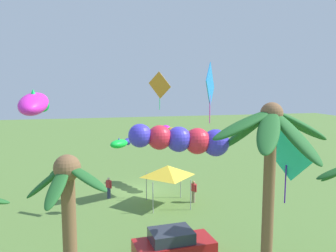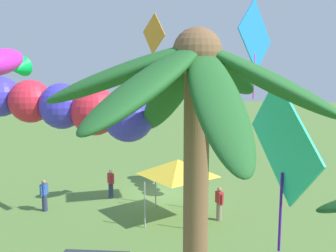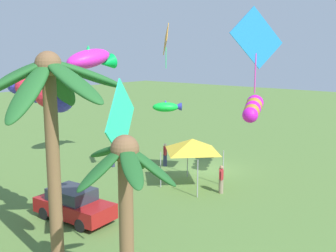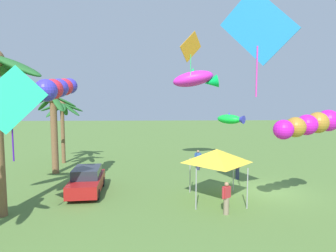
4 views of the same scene
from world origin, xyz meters
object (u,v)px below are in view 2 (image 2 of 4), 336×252
object	(u,v)px
kite_diamond_0	(255,37)
kite_fish_6	(0,63)
spectator_0	(44,195)
spectator_1	(111,184)
kite_tube_2	(216,117)
palm_tree_1	(194,121)
festival_tent	(178,168)
kite_fish_5	(120,123)
spectator_2	(219,203)
kite_diamond_3	(283,145)
kite_diamond_1	(154,34)
kite_tube_4	(70,107)

from	to	relation	value
kite_diamond_0	kite_fish_6	size ratio (longest dim) A/B	1.10
spectator_0	spectator_1	world-z (taller)	same
spectator_1	kite_tube_2	distance (m)	6.83
spectator_1	palm_tree_1	bearing A→B (deg)	113.47
kite_diamond_0	kite_fish_6	world-z (taller)	kite_diamond_0
kite_diamond_0	festival_tent	bearing A→B (deg)	14.39
kite_tube_2	kite_diamond_0	bearing A→B (deg)	118.11
kite_fish_5	kite_fish_6	bearing A→B (deg)	16.36
kite_tube_2	kite_fish_6	bearing A→B (deg)	22.53
spectator_1	kite_fish_5	bearing A→B (deg)	136.80
kite_tube_2	kite_fish_5	size ratio (longest dim) A/B	2.08
spectator_2	kite_diamond_3	size ratio (longest dim) A/B	0.41
spectator_2	festival_tent	world-z (taller)	festival_tent
spectator_2	kite_diamond_1	xyz separation A→B (m)	(2.78, 1.44, 7.59)
kite_diamond_1	kite_fish_5	bearing A→B (deg)	-51.76
kite_tube_2	festival_tent	bearing A→B (deg)	69.10
spectator_1	kite_diamond_3	xyz separation A→B (m)	(-7.44, 11.38, 4.64)
spectator_2	kite_diamond_3	distance (m)	10.35
kite_diamond_1	kite_diamond_3	distance (m)	9.29
spectator_0	kite_tube_4	distance (m)	11.63
kite_tube_4	kite_fish_6	xyz separation A→B (m)	(7.16, -8.90, 1.10)
spectator_1	kite_diamond_0	distance (m)	10.66
kite_diamond_0	kite_fish_6	bearing A→B (deg)	4.29
spectator_0	kite_diamond_1	world-z (taller)	kite_diamond_1
kite_diamond_3	kite_fish_6	xyz separation A→B (m)	(12.02, -9.02, 1.82)
festival_tent	kite_tube_2	size ratio (longest dim) A/B	0.75
kite_tube_4	kite_fish_5	xyz separation A→B (m)	(1.76, -10.48, -1.90)
kite_tube_2	kite_diamond_1	bearing A→B (deg)	66.25
spectator_0	spectator_1	distance (m)	3.58
palm_tree_1	festival_tent	world-z (taller)	palm_tree_1
festival_tent	kite_tube_4	xyz separation A→B (m)	(1.39, 8.93, 3.70)
spectator_2	festival_tent	distance (m)	2.55
spectator_2	spectator_0	bearing A→B (deg)	0.80
kite_fish_5	festival_tent	bearing A→B (deg)	153.65
palm_tree_1	spectator_0	bearing A→B (deg)	-51.90
festival_tent	kite_tube_4	distance (m)	9.76
kite_fish_5	spectator_1	bearing A→B (deg)	-43.20
kite_diamond_3	kite_diamond_1	bearing A→B (deg)	-60.71
spectator_2	festival_tent	xyz separation A→B (m)	(1.93, 0.08, 1.65)
kite_fish_5	kite_diamond_1	bearing A→B (deg)	128.24
kite_fish_5	kite_fish_6	distance (m)	6.38
spectator_2	kite_tube_4	world-z (taller)	kite_tube_4
kite_tube_2	kite_fish_5	world-z (taller)	kite_tube_2
kite_diamond_0	kite_fish_5	world-z (taller)	kite_diamond_0
festival_tent	kite_tube_2	xyz separation A→B (m)	(-1.60, -4.18, 1.86)
palm_tree_1	kite_tube_2	size ratio (longest dim) A/B	2.04
kite_diamond_3	kite_fish_5	xyz separation A→B (m)	(6.61, -10.61, -1.18)
spectator_0	kite_fish_5	world-z (taller)	kite_fish_5
spectator_2	kite_fish_5	xyz separation A→B (m)	(5.08, -1.48, 3.46)
festival_tent	kite_diamond_1	bearing A→B (deg)	58.28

